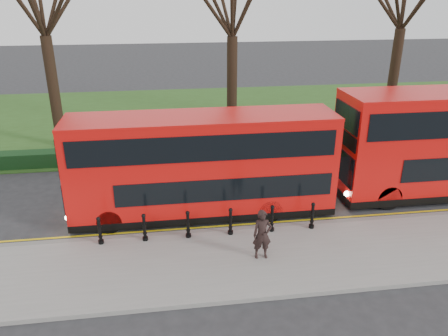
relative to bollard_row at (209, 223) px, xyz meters
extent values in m
plane|color=#28282B|center=(0.61, 1.35, -0.65)|extent=(120.00, 120.00, 0.00)
cube|color=gray|center=(0.61, -1.65, -0.57)|extent=(60.00, 4.00, 0.15)
cube|color=slate|center=(0.61, 0.35, -0.57)|extent=(60.00, 0.25, 0.16)
cube|color=#2A4D19|center=(0.61, 16.35, -0.62)|extent=(60.00, 18.00, 0.06)
cube|color=black|center=(0.61, 8.15, -0.25)|extent=(60.00, 0.90, 0.80)
cube|color=yellow|center=(0.61, 0.65, -0.64)|extent=(60.00, 0.10, 0.01)
cube|color=yellow|center=(0.61, 0.85, -0.64)|extent=(60.00, 0.10, 0.01)
cylinder|color=black|center=(-7.39, 11.35, 2.43)|extent=(0.60, 0.60, 6.16)
cylinder|color=black|center=(2.61, 11.35, 2.34)|extent=(0.60, 0.60, 5.98)
cylinder|color=black|center=(12.61, 11.35, 2.49)|extent=(0.60, 0.60, 6.29)
cylinder|color=black|center=(-3.85, 0.00, 0.00)|extent=(0.15, 0.15, 1.00)
cylinder|color=black|center=(-2.31, 0.00, 0.00)|extent=(0.15, 0.15, 1.00)
cylinder|color=black|center=(-0.77, 0.00, 0.00)|extent=(0.15, 0.15, 1.00)
cylinder|color=black|center=(0.77, 0.00, 0.00)|extent=(0.15, 0.15, 1.00)
cylinder|color=black|center=(2.31, 0.00, 0.00)|extent=(0.15, 0.15, 1.00)
cylinder|color=black|center=(3.85, 0.00, 0.00)|extent=(0.15, 0.15, 1.00)
cube|color=red|center=(-0.02, 2.02, 1.55)|extent=(10.21, 2.32, 3.76)
cube|color=black|center=(-0.02, 2.02, -0.37)|extent=(10.23, 2.34, 0.28)
cube|color=black|center=(0.73, 0.85, 0.88)|extent=(8.17, 0.04, 0.88)
cube|color=black|center=(-0.02, 0.85, 2.55)|extent=(9.65, 0.04, 0.97)
cube|color=black|center=(-5.14, 2.02, 1.86)|extent=(0.06, 2.04, 0.51)
cylinder|color=black|center=(-3.64, 1.00, -0.19)|extent=(0.93, 0.28, 0.93)
cylinder|color=black|center=(-3.64, 3.04, -0.19)|extent=(0.93, 0.28, 0.93)
cylinder|color=black|center=(2.49, 1.00, -0.19)|extent=(0.93, 0.28, 0.93)
cylinder|color=black|center=(2.49, 3.04, -0.19)|extent=(0.93, 0.28, 0.93)
cube|color=black|center=(5.87, 2.45, 2.16)|extent=(0.06, 2.29, 0.57)
cylinder|color=black|center=(7.56, 1.31, -0.13)|extent=(1.04, 0.31, 1.04)
cylinder|color=black|center=(7.56, 3.60, -0.13)|extent=(1.04, 0.31, 1.04)
imported|color=black|center=(1.57, -1.62, 0.36)|extent=(0.63, 0.42, 1.73)
camera|label=1|loc=(-1.41, -13.69, 7.86)|focal=35.00mm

